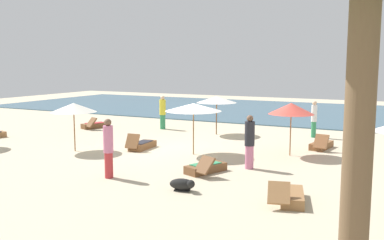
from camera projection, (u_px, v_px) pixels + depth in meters
The scene contains 16 objects.
ground_plane at pixel (179, 152), 18.24m from camera, with size 60.00×60.00×0.00m, color beige.
ocean_water at pixel (285, 111), 33.25m from camera, with size 48.00×16.00×0.06m, color #3D6075.
umbrella_0 at pixel (291, 109), 17.29m from camera, with size 1.82×1.82×2.14m.
umbrella_1 at pixel (74, 108), 18.18m from camera, with size 1.92×1.92×2.05m.
umbrella_4 at pixel (217, 100), 22.46m from camera, with size 2.09×2.09×2.01m.
umbrella_5 at pixel (193, 107), 17.48m from camera, with size 2.28×2.28×2.11m.
lounger_0 at pixel (142, 145), 18.83m from camera, with size 0.70×1.66×0.75m.
lounger_1 at pixel (291, 197), 11.60m from camera, with size 1.00×1.80×0.67m.
lounger_2 at pixel (321, 145), 18.86m from camera, with size 0.83×1.72×0.73m.
lounger_3 at pixel (206, 168), 14.76m from camera, with size 1.18×1.79×0.68m.
lounger_6 at pixel (95, 125), 24.82m from camera, with size 1.22×1.78×0.69m.
person_0 at pixel (163, 112), 24.43m from camera, with size 0.50×0.50×1.89m.
person_1 at pixel (250, 142), 15.23m from camera, with size 0.49×0.49×1.92m.
person_2 at pixel (108, 148), 14.00m from camera, with size 0.38×0.38×1.95m.
person_3 at pixel (314, 118), 21.67m from camera, with size 0.38×0.38×1.85m.
dog at pixel (183, 184), 12.64m from camera, with size 0.85×0.51×0.39m.
Camera 1 is at (8.61, -15.71, 3.73)m, focal length 40.46 mm.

